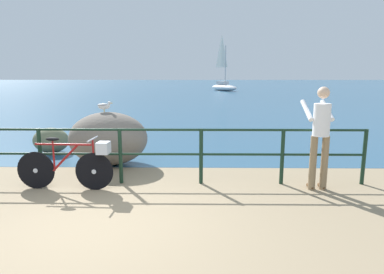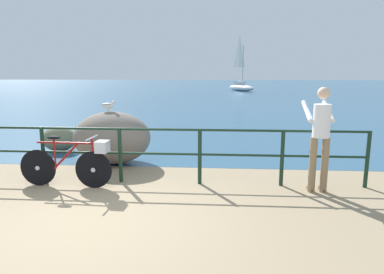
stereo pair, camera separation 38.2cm
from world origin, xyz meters
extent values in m
cube|color=#937F60|center=(0.00, 20.00, -0.05)|extent=(120.00, 120.00, 0.10)
cube|color=#2D5675|center=(0.00, 47.85, 0.00)|extent=(120.00, 90.00, 0.01)
cylinder|color=black|center=(-1.47, 1.80, 0.51)|extent=(0.07, 0.07, 1.02)
cylinder|color=black|center=(0.00, 1.80, 0.51)|extent=(0.07, 0.07, 1.02)
cylinder|color=black|center=(1.47, 1.80, 0.51)|extent=(0.07, 0.07, 1.02)
cylinder|color=black|center=(2.94, 1.80, 0.51)|extent=(0.07, 0.07, 1.02)
cylinder|color=black|center=(4.41, 1.80, 0.51)|extent=(0.07, 0.07, 1.02)
cylinder|color=black|center=(0.00, 1.80, 1.00)|extent=(8.83, 0.04, 0.04)
cylinder|color=black|center=(0.00, 1.80, 0.55)|extent=(8.83, 0.04, 0.04)
cylinder|color=black|center=(-1.42, 1.48, 0.33)|extent=(0.66, 0.07, 0.66)
cylinder|color=#B7BCC6|center=(-1.42, 1.48, 0.33)|extent=(0.08, 0.06, 0.08)
cylinder|color=black|center=(-0.38, 1.43, 0.33)|extent=(0.66, 0.07, 0.66)
cylinder|color=#B7BCC6|center=(-0.38, 1.43, 0.33)|extent=(0.08, 0.06, 0.08)
cylinder|color=maroon|center=(-0.90, 1.45, 0.80)|extent=(0.99, 0.08, 0.04)
cylinder|color=maroon|center=(-0.87, 1.45, 0.57)|extent=(0.50, 0.06, 0.50)
cylinder|color=maroon|center=(-1.08, 1.46, 0.59)|extent=(0.03, 0.03, 0.53)
ellipsoid|color=black|center=(-1.08, 1.46, 0.89)|extent=(0.24, 0.11, 0.06)
cylinder|color=maroon|center=(-0.38, 1.43, 0.62)|extent=(0.03, 0.03, 0.57)
cylinder|color=#B7BCC6|center=(-0.38, 1.43, 0.90)|extent=(0.05, 0.48, 0.03)
cube|color=#B7BCC6|center=(-0.20, 1.42, 0.75)|extent=(0.21, 0.25, 0.20)
cylinder|color=#8C7251|center=(3.40, 1.50, 0.47)|extent=(0.12, 0.12, 0.95)
ellipsoid|color=#513319|center=(3.40, 1.56, 0.04)|extent=(0.11, 0.26, 0.08)
cylinder|color=#8C7251|center=(3.60, 1.51, 0.47)|extent=(0.12, 0.12, 0.95)
ellipsoid|color=#513319|center=(3.59, 1.57, 0.04)|extent=(0.11, 0.26, 0.08)
cylinder|color=white|center=(3.50, 1.50, 1.23)|extent=(0.28, 0.28, 0.55)
sphere|color=beige|center=(3.50, 1.50, 1.68)|extent=(0.20, 0.20, 0.20)
cylinder|color=white|center=(3.31, 1.73, 1.36)|extent=(0.10, 0.52, 0.34)
cylinder|color=white|center=(3.67, 1.75, 1.36)|extent=(0.10, 0.52, 0.34)
ellipsoid|color=slate|center=(-0.55, 3.10, 0.58)|extent=(1.71, 1.35, 1.17)
ellipsoid|color=#6B7154|center=(-2.31, 4.21, 0.32)|extent=(0.90, 0.67, 0.64)
cylinder|color=gold|center=(-0.62, 3.15, 1.20)|extent=(0.01, 0.01, 0.06)
cylinder|color=gold|center=(-0.62, 3.11, 1.20)|extent=(0.01, 0.01, 0.06)
ellipsoid|color=white|center=(-0.62, 3.13, 1.29)|extent=(0.27, 0.14, 0.13)
ellipsoid|color=#9E9EA3|center=(-0.64, 3.13, 1.32)|extent=(0.25, 0.15, 0.06)
sphere|color=white|center=(-0.50, 3.14, 1.36)|extent=(0.08, 0.08, 0.08)
cone|color=gold|center=(-0.45, 3.15, 1.36)|extent=(0.05, 0.03, 0.02)
ellipsoid|color=white|center=(4.39, 34.33, 0.36)|extent=(3.38, 4.44, 0.70)
cube|color=silver|center=(4.24, 34.59, 0.89)|extent=(1.36, 1.53, 0.36)
cylinder|color=#B2B2B7|center=(4.50, 34.16, 2.81)|extent=(0.10, 0.10, 4.20)
pyramid|color=white|center=(4.11, 34.80, 4.38)|extent=(0.88, 1.40, 3.57)
camera|label=1|loc=(1.40, -4.24, 2.01)|focal=32.03mm
camera|label=2|loc=(1.78, -4.23, 2.01)|focal=32.03mm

